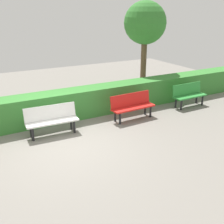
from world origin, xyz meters
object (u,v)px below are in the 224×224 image
object	(u,v)px
bench_green	(189,94)
bench_red	(132,105)
tree_near	(145,24)
bench_white	(52,119)

from	to	relation	value
bench_green	bench_red	world-z (taller)	same
bench_red	tree_near	bearing A→B (deg)	-132.65
bench_white	bench_red	bearing A→B (deg)	-179.32
bench_green	tree_near	xyz separation A→B (m)	(0.27, -2.67, 2.44)
bench_green	tree_near	size ratio (longest dim) A/B	0.36
bench_white	tree_near	size ratio (longest dim) A/B	0.40
bench_red	bench_green	bearing A→B (deg)	178.82
bench_green	bench_white	world-z (taller)	bench_green
bench_red	bench_white	xyz separation A→B (m)	(2.74, -0.10, -0.00)
bench_green	bench_red	size ratio (longest dim) A/B	0.89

